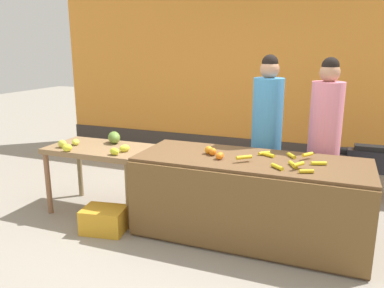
{
  "coord_description": "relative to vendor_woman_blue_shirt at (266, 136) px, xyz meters",
  "views": [
    {
      "loc": [
        1.17,
        -3.6,
        1.89
      ],
      "look_at": [
        -0.29,
        0.15,
        0.88
      ],
      "focal_mm": 35.99,
      "sensor_mm": 36.0,
      "label": 1
    }
  ],
  "objects": [
    {
      "name": "ground_plane",
      "position": [
        -0.42,
        -0.68,
        -0.92
      ],
      "size": [
        24.0,
        24.0,
        0.0
      ],
      "primitive_type": "plane",
      "color": "gray"
    },
    {
      "name": "market_wall_back",
      "position": [
        -0.42,
        2.17,
        0.67
      ],
      "size": [
        7.65,
        0.23,
        3.24
      ],
      "color": "orange",
      "rests_on": "ground"
    },
    {
      "name": "fruit_stall_counter",
      "position": [
        -0.02,
        -0.69,
        -0.5
      ],
      "size": [
        2.27,
        0.89,
        0.83
      ],
      "color": "brown",
      "rests_on": "ground"
    },
    {
      "name": "side_table_wooden",
      "position": [
        -1.79,
        -0.68,
        -0.23
      ],
      "size": [
        1.16,
        0.68,
        0.78
      ],
      "color": "olive",
      "rests_on": "ground"
    },
    {
      "name": "banana_bunch_pile",
      "position": [
        0.32,
        -0.71,
        -0.06
      ],
      "size": [
        0.82,
        0.57,
        0.07
      ],
      "color": "gold",
      "rests_on": "fruit_stall_counter"
    },
    {
      "name": "orange_pile",
      "position": [
        -0.39,
        -0.74,
        -0.05
      ],
      "size": [
        0.24,
        0.23,
        0.08
      ],
      "color": "orange",
      "rests_on": "fruit_stall_counter"
    },
    {
      "name": "mango_papaya_pile",
      "position": [
        -1.76,
        -0.65,
        -0.08
      ],
      "size": [
        0.88,
        0.7,
        0.14
      ],
      "color": "#D7D844",
      "rests_on": "side_table_wooden"
    },
    {
      "name": "vendor_woman_blue_shirt",
      "position": [
        0.0,
        0.0,
        0.0
      ],
      "size": [
        0.34,
        0.34,
        1.82
      ],
      "color": "#33333D",
      "rests_on": "ground"
    },
    {
      "name": "vendor_woman_pink_shirt",
      "position": [
        0.62,
        0.01,
        -0.01
      ],
      "size": [
        0.34,
        0.34,
        1.8
      ],
      "color": "#33333D",
      "rests_on": "ground"
    },
    {
      "name": "parked_motorcycle",
      "position": [
        1.28,
        0.84,
        -0.51
      ],
      "size": [
        1.6,
        0.18,
        0.88
      ],
      "color": "black",
      "rests_on": "ground"
    },
    {
      "name": "produce_crate",
      "position": [
        -1.46,
        -1.14,
        -0.79
      ],
      "size": [
        0.49,
        0.39,
        0.26
      ],
      "primitive_type": "cube",
      "rotation": [
        0.0,
        0.0,
        0.16
      ],
      "color": "gold",
      "rests_on": "ground"
    },
    {
      "name": "produce_sack",
      "position": [
        -0.96,
        0.01,
        -0.68
      ],
      "size": [
        0.39,
        0.43,
        0.48
      ],
      "primitive_type": "ellipsoid",
      "rotation": [
        0.0,
        0.0,
        1.29
      ],
      "color": "maroon",
      "rests_on": "ground"
    }
  ]
}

